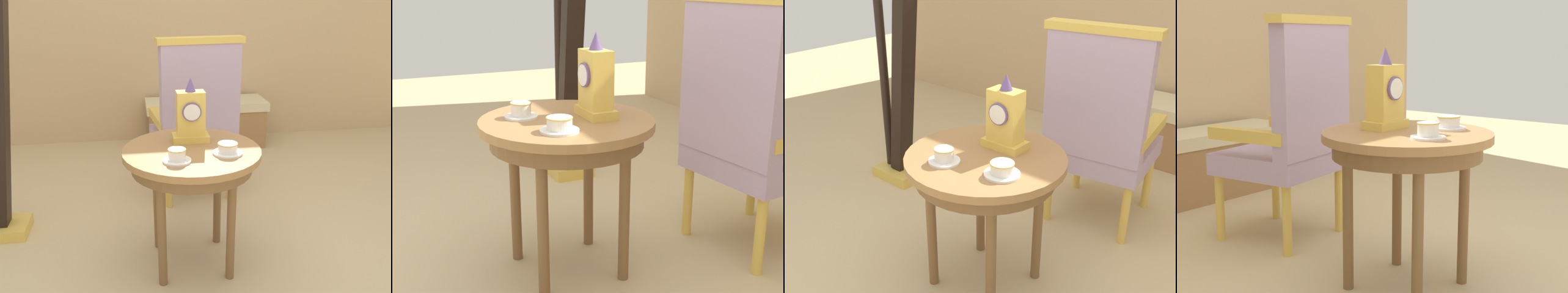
# 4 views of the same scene
# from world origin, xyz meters

# --- Properties ---
(ground_plane) EXTENTS (10.00, 10.00, 0.00)m
(ground_plane) POSITION_xyz_m (0.00, 0.00, 0.00)
(ground_plane) COLOR tan
(side_table) EXTENTS (0.70, 0.70, 0.66)m
(side_table) POSITION_xyz_m (-0.02, 0.09, 0.58)
(side_table) COLOR #9E7042
(side_table) RESTS_ON ground
(teacup_left) EXTENTS (0.13, 0.13, 0.06)m
(teacup_left) POSITION_xyz_m (-0.11, -0.07, 0.69)
(teacup_left) COLOR white
(teacup_left) RESTS_ON side_table
(teacup_right) EXTENTS (0.15, 0.15, 0.06)m
(teacup_right) POSITION_xyz_m (0.14, -0.01, 0.69)
(teacup_right) COLOR white
(teacup_right) RESTS_ON side_table
(mantel_clock) EXTENTS (0.19, 0.11, 0.34)m
(mantel_clock) POSITION_xyz_m (-0.01, 0.21, 0.80)
(mantel_clock) COLOR gold
(mantel_clock) RESTS_ON side_table
(armchair) EXTENTS (0.60, 0.59, 1.14)m
(armchair) POSITION_xyz_m (0.12, 0.88, 0.59)
(armchair) COLOR #B299B7
(armchair) RESTS_ON ground
(harp) EXTENTS (0.40, 0.24, 1.81)m
(harp) POSITION_xyz_m (-1.10, 0.54, 0.73)
(harp) COLOR gold
(harp) RESTS_ON ground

